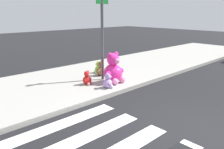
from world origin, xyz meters
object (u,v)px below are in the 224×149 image
sign_pole (102,36)px  plush_lavender (108,82)px  plush_pink_large (114,70)px  plush_red (87,79)px  plush_lime (98,68)px  plush_tan (113,70)px  plush_brown (101,70)px

sign_pole → plush_lavender: bearing=-120.8°
plush_pink_large → plush_red: (-0.89, 0.47, -0.25)m
plush_pink_large → plush_lime: bearing=72.5°
sign_pole → plush_red: size_ratio=6.22×
sign_pole → plush_tan: size_ratio=6.38×
plush_pink_large → plush_lavender: (-0.60, -0.34, -0.25)m
plush_lime → plush_tan: size_ratio=1.02×
plush_brown → plush_red: size_ratio=1.23×
plush_red → plush_lime: 1.70m
plush_brown → plush_red: bearing=-152.4°
plush_pink_large → plush_lavender: size_ratio=2.17×
sign_pole → plush_pink_large: 1.37m
sign_pole → plush_lavender: 1.83m
plush_tan → plush_brown: bearing=153.9°
plush_lavender → plush_lime: size_ratio=1.03×
sign_pole → plush_pink_large: (0.05, -0.58, -1.24)m
plush_lime → plush_red: bearing=-143.3°
plush_lavender → plush_lime: bearing=59.8°
plush_tan → sign_pole: bearing=-162.2°
plush_lime → sign_pole: bearing=-119.7°
plush_pink_large → plush_lime: size_ratio=2.25×
sign_pole → plush_tan: sign_pole is taller
sign_pole → plush_brown: 1.56m
plush_pink_large → plush_tan: size_ratio=2.29×
plush_brown → plush_lavender: bearing=-121.1°
plush_brown → plush_lime: bearing=63.0°
plush_tan → plush_pink_large: bearing=-131.6°
sign_pole → plush_brown: sign_pole is taller
plush_tan → plush_lavender: bearing=-138.7°
plush_brown → plush_red: plush_brown is taller
plush_red → plush_pink_large: bearing=-27.8°
sign_pole → plush_tan: bearing=17.8°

